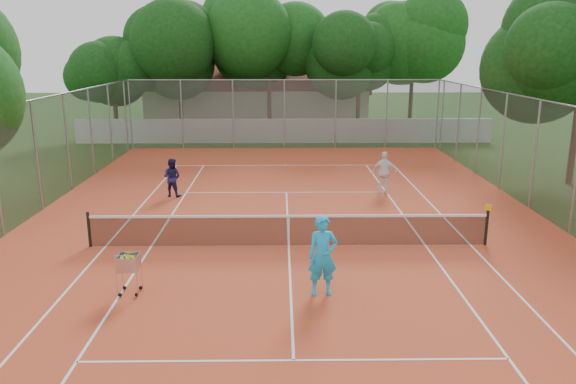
{
  "coord_description": "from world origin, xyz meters",
  "views": [
    {
      "loc": [
        -0.24,
        -15.92,
        5.78
      ],
      "look_at": [
        0.0,
        1.5,
        1.3
      ],
      "focal_mm": 35.0,
      "sensor_mm": 36.0,
      "label": 1
    }
  ],
  "objects_px": {
    "clubhouse": "(258,95)",
    "player_near": "(323,256)",
    "player_far_left": "(172,177)",
    "player_far_right": "(384,173)",
    "ball_hopper": "(129,273)",
    "tennis_net": "(289,230)"
  },
  "relations": [
    {
      "from": "clubhouse",
      "to": "ball_hopper",
      "type": "relative_size",
      "value": 15.21
    },
    {
      "from": "tennis_net",
      "to": "ball_hopper",
      "type": "xyz_separation_m",
      "value": [
        -3.88,
        -3.34,
        0.05
      ]
    },
    {
      "from": "player_near",
      "to": "ball_hopper",
      "type": "distance_m",
      "value": 4.66
    },
    {
      "from": "player_far_right",
      "to": "ball_hopper",
      "type": "xyz_separation_m",
      "value": [
        -7.85,
        -9.53,
        -0.32
      ]
    },
    {
      "from": "player_far_right",
      "to": "player_far_left",
      "type": "bearing_deg",
      "value": 10.72
    },
    {
      "from": "player_far_right",
      "to": "ball_hopper",
      "type": "bearing_deg",
      "value": 59.15
    },
    {
      "from": "clubhouse",
      "to": "player_near",
      "type": "distance_m",
      "value": 32.56
    },
    {
      "from": "player_far_left",
      "to": "ball_hopper",
      "type": "height_order",
      "value": "player_far_left"
    },
    {
      "from": "tennis_net",
      "to": "player_far_left",
      "type": "height_order",
      "value": "player_far_left"
    },
    {
      "from": "player_far_left",
      "to": "clubhouse",
      "type": "bearing_deg",
      "value": -80.81
    },
    {
      "from": "clubhouse",
      "to": "ball_hopper",
      "type": "xyz_separation_m",
      "value": [
        -1.88,
        -32.34,
        -1.64
      ]
    },
    {
      "from": "tennis_net",
      "to": "player_near",
      "type": "bearing_deg",
      "value": -77.46
    },
    {
      "from": "ball_hopper",
      "to": "player_near",
      "type": "bearing_deg",
      "value": -22.8
    },
    {
      "from": "player_near",
      "to": "player_far_left",
      "type": "distance_m",
      "value": 10.71
    },
    {
      "from": "clubhouse",
      "to": "player_far_left",
      "type": "height_order",
      "value": "clubhouse"
    },
    {
      "from": "ball_hopper",
      "to": "clubhouse",
      "type": "bearing_deg",
      "value": 64.85
    },
    {
      "from": "player_near",
      "to": "tennis_net",
      "type": "bearing_deg",
      "value": 95.51
    },
    {
      "from": "player_far_left",
      "to": "ball_hopper",
      "type": "distance_m",
      "value": 9.25
    },
    {
      "from": "clubhouse",
      "to": "player_near",
      "type": "relative_size",
      "value": 8.39
    },
    {
      "from": "tennis_net",
      "to": "player_near",
      "type": "height_order",
      "value": "player_near"
    },
    {
      "from": "clubhouse",
      "to": "player_far_right",
      "type": "bearing_deg",
      "value": -75.33
    },
    {
      "from": "tennis_net",
      "to": "player_near",
      "type": "relative_size",
      "value": 6.07
    }
  ]
}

